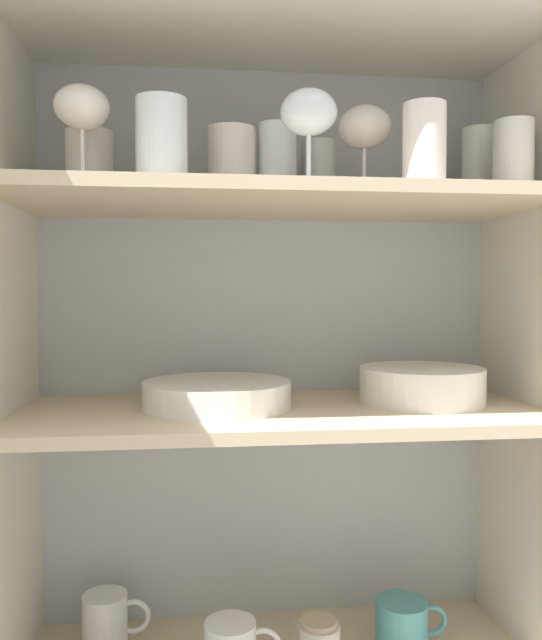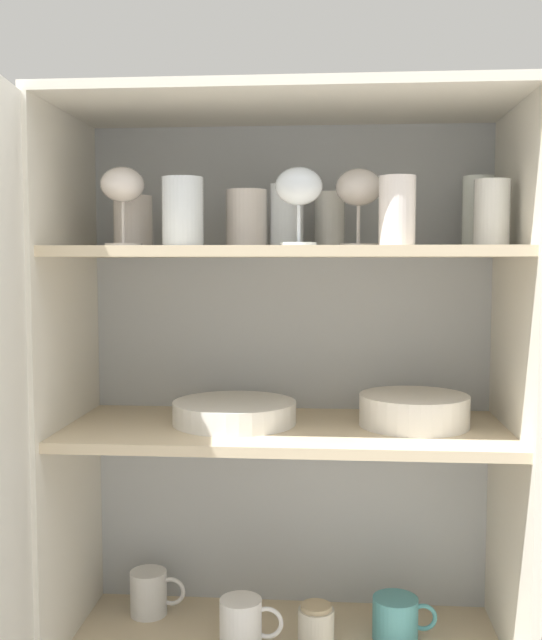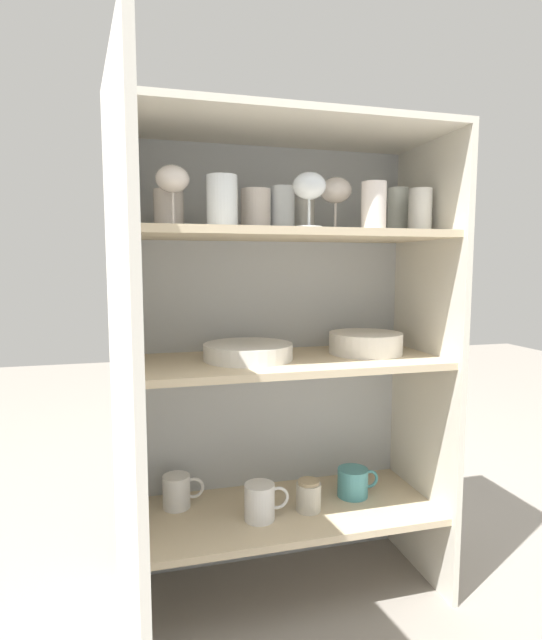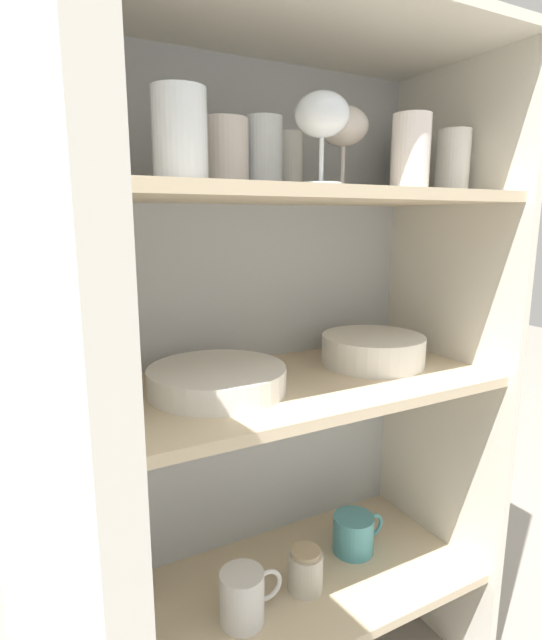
{
  "view_description": "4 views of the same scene",
  "coord_description": "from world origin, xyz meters",
  "px_view_note": "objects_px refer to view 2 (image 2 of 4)",
  "views": [
    {
      "loc": [
        -0.13,
        -0.86,
        0.89
      ],
      "look_at": [
        -0.01,
        0.23,
        0.85
      ],
      "focal_mm": 35.0,
      "sensor_mm": 36.0,
      "label": 1
    },
    {
      "loc": [
        0.09,
        -1.29,
        1.03
      ],
      "look_at": [
        -0.03,
        0.23,
        0.91
      ],
      "focal_mm": 42.0,
      "sensor_mm": 36.0,
      "label": 2
    },
    {
      "loc": [
        -0.39,
        -1.15,
        0.96
      ],
      "look_at": [
        -0.04,
        0.2,
        0.81
      ],
      "focal_mm": 28.0,
      "sensor_mm": 36.0,
      "label": 3
    },
    {
      "loc": [
        -0.42,
        -0.61,
        1.01
      ],
      "look_at": [
        0.03,
        0.24,
        0.81
      ],
      "focal_mm": 28.0,
      "sensor_mm": 36.0,
      "label": 4
    }
  ],
  "objects_px": {
    "coffee_mug_primary": "(242,624)",
    "plate_stack_white": "(235,412)",
    "storage_jar": "(316,627)",
    "mixing_bowl_large": "(414,409)"
  },
  "relations": [
    {
      "from": "mixing_bowl_large",
      "to": "storage_jar",
      "type": "xyz_separation_m",
      "value": [
        -0.19,
        -0.05,
        -0.44
      ]
    },
    {
      "from": "plate_stack_white",
      "to": "coffee_mug_primary",
      "type": "bearing_deg",
      "value": -69.63
    },
    {
      "from": "coffee_mug_primary",
      "to": "plate_stack_white",
      "type": "bearing_deg",
      "value": 110.37
    },
    {
      "from": "plate_stack_white",
      "to": "storage_jar",
      "type": "xyz_separation_m",
      "value": [
        0.17,
        -0.04,
        -0.42
      ]
    },
    {
      "from": "mixing_bowl_large",
      "to": "storage_jar",
      "type": "bearing_deg",
      "value": -166.36
    },
    {
      "from": "mixing_bowl_large",
      "to": "storage_jar",
      "type": "distance_m",
      "value": 0.48
    },
    {
      "from": "mixing_bowl_large",
      "to": "coffee_mug_primary",
      "type": "xyz_separation_m",
      "value": [
        -0.34,
        -0.06,
        -0.43
      ]
    },
    {
      "from": "plate_stack_white",
      "to": "mixing_bowl_large",
      "type": "relative_size",
      "value": 1.15
    },
    {
      "from": "coffee_mug_primary",
      "to": "storage_jar",
      "type": "xyz_separation_m",
      "value": [
        0.15,
        0.01,
        -0.01
      ]
    },
    {
      "from": "plate_stack_white",
      "to": "coffee_mug_primary",
      "type": "height_order",
      "value": "plate_stack_white"
    }
  ]
}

